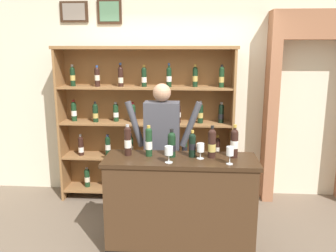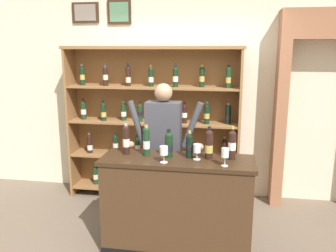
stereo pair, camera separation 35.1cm
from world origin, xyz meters
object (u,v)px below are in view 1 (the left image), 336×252
(wine_glass_right, at_px, (201,149))
(tasting_bottle_chianti, at_px, (128,140))
(wine_shelf, at_px, (146,120))
(tasting_counter, at_px, (180,204))
(shopkeeper, at_px, (162,141))
(tasting_bottle_bianco, at_px, (234,142))
(wine_glass_center, at_px, (169,151))
(tasting_bottle_brunello, at_px, (172,144))
(tasting_bottle_rosso, at_px, (192,144))
(wine_glass_left, at_px, (230,152))
(tasting_bottle_grappa, at_px, (212,143))
(tasting_bottle_super_tuscan, at_px, (149,141))

(wine_glass_right, bearing_deg, tasting_bottle_chianti, 174.50)
(wine_shelf, xyz_separation_m, tasting_counter, (0.50, -1.26, -0.61))
(shopkeeper, xyz_separation_m, tasting_bottle_chianti, (-0.31, -0.44, 0.12))
(tasting_bottle_bianco, relative_size, wine_glass_center, 2.07)
(tasting_bottle_brunello, relative_size, tasting_bottle_rosso, 1.05)
(wine_shelf, relative_size, wine_glass_left, 13.78)
(tasting_bottle_chianti, height_order, tasting_bottle_grappa, tasting_bottle_grappa)
(wine_shelf, relative_size, tasting_bottle_super_tuscan, 7.48)
(wine_shelf, distance_m, tasting_bottle_brunello, 1.28)
(wine_shelf, xyz_separation_m, tasting_bottle_rosso, (0.62, -1.20, 0.01))
(tasting_bottle_bianco, bearing_deg, tasting_bottle_super_tuscan, -179.06)
(wine_shelf, distance_m, wine_glass_center, 1.46)
(tasting_bottle_brunello, xyz_separation_m, tasting_bottle_bianco, (0.62, 0.02, 0.02))
(tasting_bottle_brunello, distance_m, tasting_bottle_bianco, 0.62)
(tasting_counter, xyz_separation_m, tasting_bottle_chianti, (-0.54, 0.07, 0.65))
(wine_glass_center, height_order, wine_glass_left, wine_glass_left)
(tasting_bottle_brunello, relative_size, tasting_bottle_grappa, 0.88)
(wine_shelf, height_order, wine_glass_left, wine_shelf)
(tasting_bottle_chianti, bearing_deg, wine_glass_left, -12.20)
(tasting_bottle_brunello, bearing_deg, tasting_bottle_grappa, 0.50)
(tasting_bottle_brunello, distance_m, wine_glass_center, 0.19)
(tasting_counter, relative_size, tasting_bottle_grappa, 4.67)
(tasting_bottle_brunello, xyz_separation_m, wine_glass_right, (0.29, -0.05, -0.03))
(tasting_bottle_brunello, height_order, wine_glass_right, tasting_bottle_brunello)
(tasting_bottle_grappa, bearing_deg, tasting_counter, -171.31)
(tasting_bottle_rosso, bearing_deg, wine_shelf, 117.19)
(tasting_bottle_rosso, bearing_deg, shopkeeper, 126.77)
(tasting_counter, height_order, tasting_bottle_bianco, tasting_bottle_bianco)
(tasting_bottle_rosso, distance_m, wine_glass_right, 0.10)
(wine_glass_center, bearing_deg, wine_glass_left, -0.56)
(wine_shelf, bearing_deg, tasting_bottle_super_tuscan, -81.30)
(wine_shelf, xyz_separation_m, tasting_bottle_bianco, (1.03, -1.19, 0.03))
(shopkeeper, xyz_separation_m, tasting_bottle_brunello, (0.14, -0.47, 0.09))
(wine_shelf, xyz_separation_m, wine_glass_left, (0.97, -1.41, -0.01))
(wine_shelf, height_order, wine_glass_right, wine_shelf)
(tasting_counter, relative_size, wine_glass_left, 8.88)
(tasting_bottle_bianco, bearing_deg, tasting_bottle_grappa, -174.97)
(tasting_bottle_bianco, distance_m, wine_glass_center, 0.67)
(tasting_bottle_chianti, relative_size, wine_glass_center, 1.98)
(shopkeeper, xyz_separation_m, tasting_bottle_bianco, (0.75, -0.44, 0.11))
(shopkeeper, relative_size, wine_glass_right, 10.69)
(tasting_bottle_rosso, relative_size, tasting_bottle_grappa, 0.84)
(wine_glass_right, bearing_deg, tasting_counter, 179.00)
(tasting_bottle_super_tuscan, bearing_deg, tasting_bottle_brunello, -2.24)
(tasting_counter, distance_m, tasting_bottle_bianco, 0.83)
(shopkeeper, xyz_separation_m, wine_glass_center, (0.12, -0.65, 0.07))
(shopkeeper, xyz_separation_m, tasting_bottle_super_tuscan, (-0.09, -0.46, 0.11))
(shopkeeper, bearing_deg, wine_glass_left, -43.70)
(wine_shelf, bearing_deg, wine_glass_left, -55.48)
(tasting_counter, xyz_separation_m, tasting_bottle_grappa, (0.31, 0.05, 0.64))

